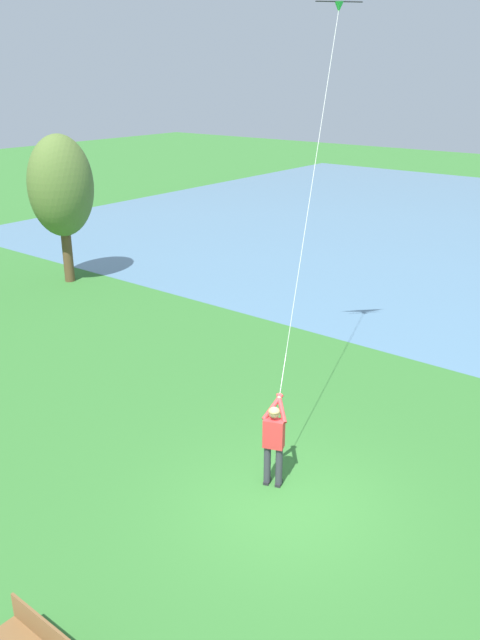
% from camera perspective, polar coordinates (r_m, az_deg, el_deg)
% --- Properties ---
extents(ground_plane, '(120.00, 120.00, 0.00)m').
position_cam_1_polar(ground_plane, '(12.87, 4.23, -15.77)').
color(ground_plane, '#33702D').
extents(person_kite_flyer, '(0.63, 0.49, 1.83)m').
position_cam_1_polar(person_kite_flyer, '(12.78, 3.02, -10.36)').
color(person_kite_flyer, '#232328').
rests_on(person_kite_flyer, ground).
extents(tree_treeline_right, '(2.55, 2.24, 5.65)m').
position_cam_1_polar(tree_treeline_right, '(25.67, -15.53, 11.25)').
color(tree_treeline_right, brown).
rests_on(tree_treeline_right, ground).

